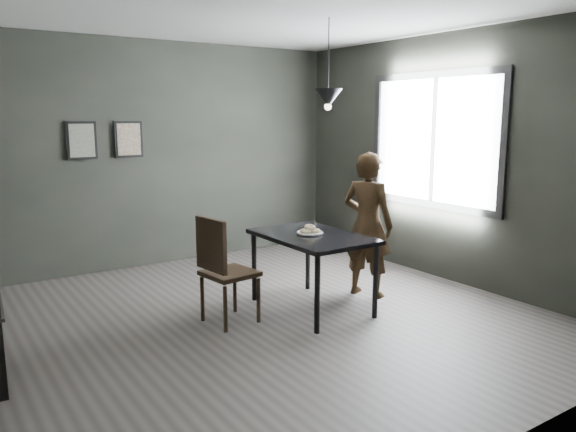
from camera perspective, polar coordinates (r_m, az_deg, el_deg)
ground at (r=5.33m, az=-2.87°, el=-10.56°), size 5.00×5.00×0.00m
back_wall at (r=7.26m, az=-13.26°, el=6.09°), size 5.00×0.10×2.80m
ceiling at (r=5.07m, az=-3.18°, el=20.55°), size 5.00×5.00×0.02m
window_assembly at (r=6.74m, az=14.55°, el=7.44°), size 0.04×1.96×1.56m
cafe_table at (r=5.46m, az=2.48°, el=-2.70°), size 0.80×1.20×0.75m
white_plate at (r=5.46m, az=2.24°, el=-1.78°), size 0.23×0.23×0.01m
donut_pile at (r=5.45m, az=2.24°, el=-1.39°), size 0.19×0.15×0.08m
woman at (r=5.91m, az=8.08°, el=-0.89°), size 0.55×0.65×1.52m
wood_chair at (r=5.11m, az=-6.78°, el=-4.86°), size 0.48×0.48×1.00m
pendant_lamp at (r=5.55m, az=4.09°, el=11.86°), size 0.28×0.28×0.86m
framed_print_left at (r=6.95m, az=-20.23°, el=7.21°), size 0.34×0.04×0.44m
framed_print_right at (r=7.10m, az=-15.89°, el=7.50°), size 0.34×0.04×0.44m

